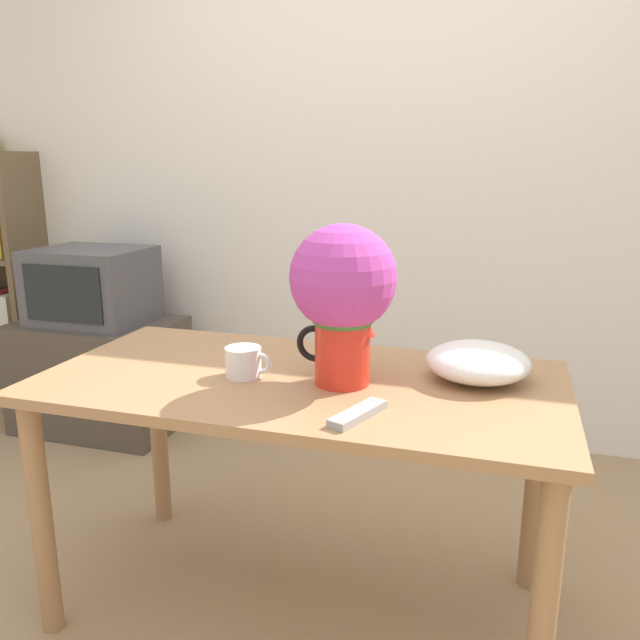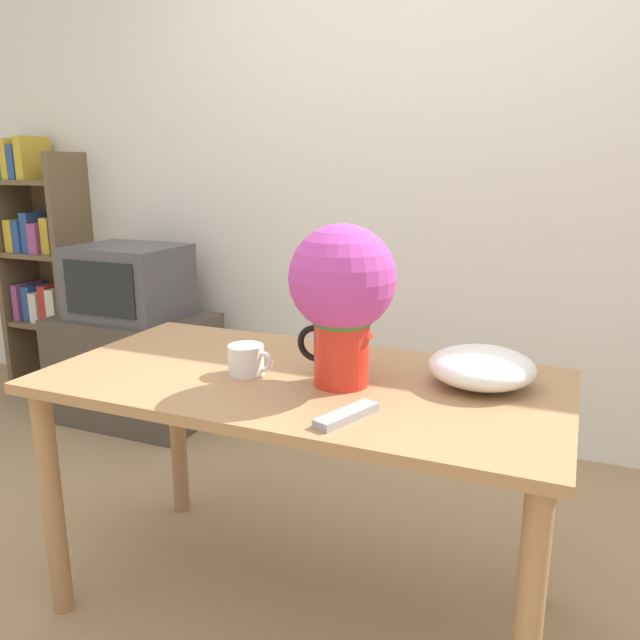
{
  "view_description": "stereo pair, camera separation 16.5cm",
  "coord_description": "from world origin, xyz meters",
  "px_view_note": "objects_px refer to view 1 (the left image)",
  "views": [
    {
      "loc": [
        0.6,
        -1.31,
        1.3
      ],
      "look_at": [
        0.13,
        0.23,
        0.9
      ],
      "focal_mm": 35.0,
      "sensor_mm": 36.0,
      "label": 1
    },
    {
      "loc": [
        0.75,
        -1.25,
        1.3
      ],
      "look_at": [
        0.13,
        0.23,
        0.9
      ],
      "focal_mm": 35.0,
      "sensor_mm": 36.0,
      "label": 2
    }
  ],
  "objects_px": {
    "coffee_mug": "(244,362)",
    "tv_set": "(92,286)",
    "flower_vase": "(343,292)",
    "white_bowl": "(478,362)"
  },
  "relations": [
    {
      "from": "flower_vase",
      "to": "coffee_mug",
      "type": "relative_size",
      "value": 3.23
    },
    {
      "from": "flower_vase",
      "to": "white_bowl",
      "type": "relative_size",
      "value": 1.53
    },
    {
      "from": "white_bowl",
      "to": "coffee_mug",
      "type": "bearing_deg",
      "value": -165.31
    },
    {
      "from": "flower_vase",
      "to": "tv_set",
      "type": "xyz_separation_m",
      "value": [
        -1.53,
        0.99,
        -0.25
      ]
    },
    {
      "from": "coffee_mug",
      "to": "white_bowl",
      "type": "height_order",
      "value": "white_bowl"
    },
    {
      "from": "flower_vase",
      "to": "coffee_mug",
      "type": "xyz_separation_m",
      "value": [
        -0.27,
        -0.03,
        -0.21
      ]
    },
    {
      "from": "coffee_mug",
      "to": "tv_set",
      "type": "distance_m",
      "value": 1.62
    },
    {
      "from": "coffee_mug",
      "to": "tv_set",
      "type": "xyz_separation_m",
      "value": [
        -1.25,
        1.02,
        -0.04
      ]
    },
    {
      "from": "tv_set",
      "to": "flower_vase",
      "type": "bearing_deg",
      "value": -33.03
    },
    {
      "from": "flower_vase",
      "to": "white_bowl",
      "type": "distance_m",
      "value": 0.42
    }
  ]
}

